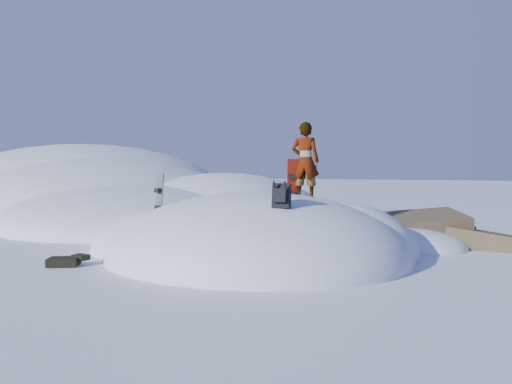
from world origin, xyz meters
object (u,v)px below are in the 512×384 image
(snowboard_red, at_px, (292,188))
(snowboard_dark, at_px, (159,201))
(person, at_px, (305,161))
(backpack, at_px, (281,196))

(snowboard_red, height_order, snowboard_dark, snowboard_red)
(snowboard_red, distance_m, person, 0.71)
(backpack, bearing_deg, person, 85.04)
(snowboard_dark, bearing_deg, person, 44.47)
(snowboard_dark, distance_m, person, 3.61)
(backpack, bearing_deg, snowboard_dark, 157.20)
(backpack, height_order, person, person)
(backpack, bearing_deg, snowboard_red, 93.25)
(backpack, distance_m, person, 2.26)
(snowboard_red, distance_m, backpack, 2.14)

